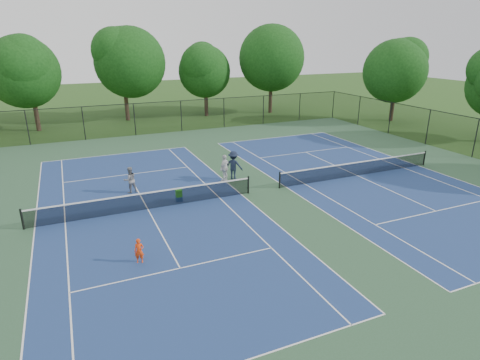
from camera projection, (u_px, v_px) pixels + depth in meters
name	position (u px, v px, depth m)	size (l,w,h in m)	color
ground	(264.00, 191.00, 24.18)	(140.00, 140.00, 0.00)	#234716
court_pad	(264.00, 191.00, 24.18)	(36.00, 36.00, 0.01)	#2D5032
tennis_court_left	(148.00, 208.00, 21.50)	(12.00, 23.83, 1.07)	navy
tennis_court_right	(357.00, 174.00, 26.79)	(12.00, 23.83, 1.07)	navy
perimeter_fence	(265.00, 165.00, 23.64)	(36.08, 36.08, 3.02)	black
tree_back_a	(29.00, 68.00, 37.98)	(6.80, 6.80, 9.15)	#2D2116
tree_back_b	(122.00, 59.00, 42.93)	(7.60, 7.60, 10.03)	#2D2116
tree_back_c	(205.00, 68.00, 45.84)	(6.00, 6.00, 8.40)	#2D2116
tree_back_d	(271.00, 55.00, 47.55)	(7.80, 7.80, 10.37)	#2D2116
tree_side_e	(397.00, 67.00, 43.03)	(6.60, 6.60, 8.87)	#2D2116
child_player	(139.00, 251.00, 16.26)	(0.39, 0.25, 1.06)	#F24010
instructor	(130.00, 180.00, 23.64)	(0.78, 0.60, 1.60)	gray
bystander_a	(225.00, 168.00, 25.53)	(1.04, 0.43, 1.77)	silver
bystander_b	(233.00, 165.00, 25.90)	(1.21, 0.70, 1.87)	#182034
ball_crate	(179.00, 199.00, 22.59)	(0.35, 0.30, 0.27)	navy
ball_hopper	(179.00, 193.00, 22.47)	(0.34, 0.28, 0.43)	green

